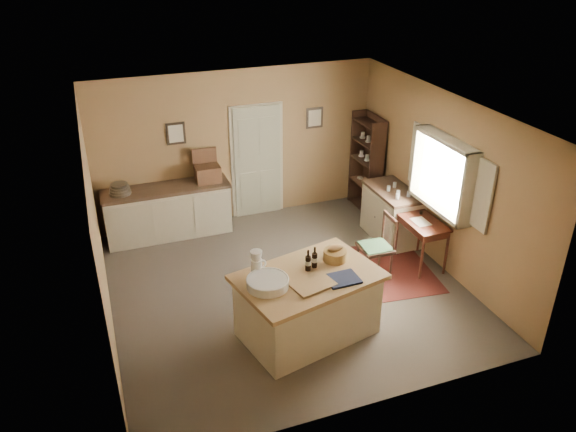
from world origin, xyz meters
name	(u,v)px	position (x,y,z in m)	size (l,w,h in m)	color
ground	(286,287)	(0.00, 0.00, 0.00)	(5.00, 5.00, 0.00)	#5F5549
wall_back	(237,147)	(0.00, 2.50, 1.35)	(5.00, 0.10, 2.70)	olive
wall_front	(370,308)	(0.00, -2.50, 1.35)	(5.00, 0.10, 2.70)	olive
wall_left	(98,236)	(-2.50, 0.00, 1.35)	(0.10, 5.00, 2.70)	olive
wall_right	(440,181)	(2.50, 0.00, 1.35)	(0.10, 5.00, 2.70)	olive
ceiling	(286,111)	(0.00, 0.00, 2.70)	(5.00, 5.00, 0.00)	silver
door	(257,160)	(0.35, 2.47, 1.05)	(0.97, 0.06, 2.11)	#A8A88B
framed_prints	(248,125)	(0.20, 2.48, 1.72)	(2.82, 0.02, 0.38)	black
window	(445,174)	(2.42, -0.20, 1.55)	(0.25, 1.99, 1.12)	beige
work_island	(307,303)	(-0.11, -1.10, 0.48)	(1.97, 1.51, 1.20)	beige
sideboard	(168,210)	(-1.34, 2.20, 0.48)	(2.13, 0.60, 1.18)	beige
rug	(393,269)	(1.75, -0.12, 0.00)	(1.10, 1.60, 0.01)	#481614
writing_desk	(423,227)	(2.20, -0.12, 0.66)	(0.51, 0.83, 0.82)	#34150D
desk_chair	(375,248)	(1.36, -0.18, 0.49)	(0.46, 0.46, 0.99)	black
right_cabinet	(392,214)	(2.20, 0.80, 0.46)	(0.63, 1.13, 0.99)	beige
shelving_unit	(368,163)	(2.35, 2.00, 0.90)	(0.31, 0.81, 1.80)	black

